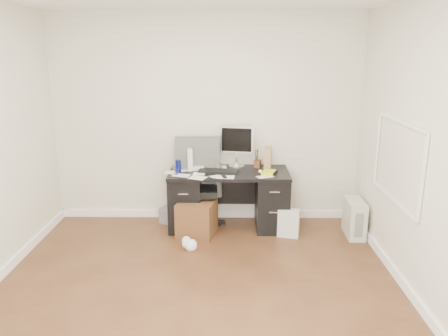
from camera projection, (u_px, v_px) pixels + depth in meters
The scene contains 18 objects.
ground at pixel (197, 295), 4.10m from camera, with size 4.00×4.00×0.00m, color #432415.
room_shell at pixel (197, 120), 3.69m from camera, with size 4.02×4.02×2.71m.
desk at pixel (229, 198), 5.59m from camera, with size 1.50×0.70×0.75m.
loose_papers at pixel (213, 172), 5.45m from camera, with size 1.10×0.60×0.00m, color white, non-canonical shape.
lcd_monitor at pixel (237, 146), 5.63m from camera, with size 0.44×0.25×0.55m, color silver, non-canonical shape.
keyboard at pixel (218, 171), 5.45m from camera, with size 0.49×0.17×0.03m, color black.
computer_mouse at pixel (260, 172), 5.35m from camera, with size 0.06×0.06×0.06m, color silver.
travel_mug at pixel (178, 166), 5.42m from camera, with size 0.07×0.07×0.16m, color navy.
white_binder at pixel (189, 158), 5.57m from camera, with size 0.11×0.24×0.28m, color silver.
magazine_file at pixel (268, 158), 5.63m from camera, with size 0.11×0.23×0.26m, color #976F49.
pen_cup at pixel (257, 159), 5.64m from camera, with size 0.10×0.10×0.24m, color #532D17, non-canonical shape.
yellow_book at pixel (269, 172), 5.38m from camera, with size 0.16×0.20×0.03m, color yellow.
paper_remote at pixel (225, 176), 5.24m from camera, with size 0.21×0.17×0.02m, color white, non-canonical shape.
office_chair at pixel (197, 185), 5.52m from camera, with size 0.65×0.65×1.15m, color #494B49, non-canonical shape.
pc_tower at pixel (354, 218), 5.38m from camera, with size 0.20×0.45×0.45m, color #B3ADA1.
shopping_bag at pixel (288, 223), 5.35m from camera, with size 0.26×0.18×0.35m, color silver.
wicker_basket at pixel (197, 218), 5.40m from camera, with size 0.43×0.43×0.43m, color #4D2D17.
desk_printer at pixel (176, 215), 5.82m from camera, with size 0.35×0.29×0.20m, color slate.
Camera 1 is at (0.30, -3.64, 2.23)m, focal length 35.00 mm.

